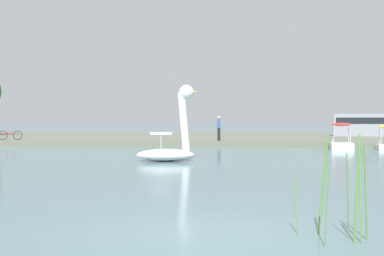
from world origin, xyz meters
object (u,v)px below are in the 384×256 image
(swan_boat, at_px, (170,142))
(pedal_boat_red, at_px, (341,142))
(person_on_path, at_px, (219,128))
(parked_van, at_px, (362,124))
(bicycle_parked, at_px, (10,135))

(swan_boat, height_order, pedal_boat_red, swan_boat)
(swan_boat, xyz_separation_m, person_on_path, (1.42, 13.77, 0.45))
(pedal_boat_red, height_order, person_on_path, person_on_path)
(swan_boat, height_order, person_on_path, swan_boat)
(swan_boat, height_order, parked_van, swan_boat)
(pedal_boat_red, xyz_separation_m, person_on_path, (-7.62, 3.58, 0.80))
(swan_boat, distance_m, pedal_boat_red, 13.62)
(pedal_boat_red, height_order, parked_van, parked_van)
(swan_boat, relative_size, parked_van, 0.64)
(parked_van, bearing_deg, pedal_boat_red, -106.18)
(pedal_boat_red, height_order, bicycle_parked, pedal_boat_red)
(person_on_path, height_order, parked_van, parked_van)
(person_on_path, distance_m, parked_van, 17.23)
(parked_van, bearing_deg, swan_boat, -117.67)
(swan_boat, relative_size, pedal_boat_red, 1.47)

